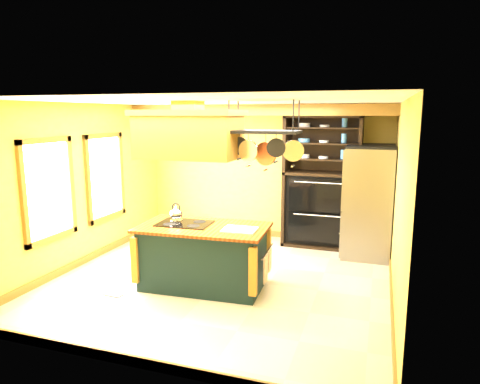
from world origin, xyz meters
The scene contains 15 objects.
floor centered at (0.00, 0.00, 0.00)m, with size 5.00×5.00×0.00m, color beige.
ceiling centered at (0.00, 0.00, 2.70)m, with size 5.00×5.00×0.00m, color white.
wall_back centered at (0.00, 2.50, 1.35)m, with size 5.00×0.02×2.70m, color gold.
wall_front centered at (0.00, -2.50, 1.35)m, with size 5.00×0.02×2.70m, color gold.
wall_left centered at (-2.50, 0.00, 1.35)m, with size 0.02×5.00×2.70m, color gold.
wall_right centered at (2.50, 0.00, 1.35)m, with size 0.02×5.00×2.70m, color gold.
ceiling_beam centered at (0.00, 1.70, 2.59)m, with size 5.00×0.15×0.20m, color olive.
window_near centered at (-2.47, -0.80, 1.40)m, with size 0.06×1.06×1.56m.
window_far centered at (-2.47, 0.60, 1.40)m, with size 0.06×1.06×1.56m.
kitchen_island centered at (-0.16, -0.36, 0.47)m, with size 1.92×1.13×1.11m.
range_hood centered at (-0.36, -0.36, 2.26)m, with size 1.50×0.85×0.80m.
pot_rack centered at (0.75, -0.35, 2.18)m, with size 1.02×0.47×0.87m.
refrigerator centered at (2.06, 1.90, 0.95)m, with size 0.84×1.00×1.95m.
hutch centered at (1.20, 2.23, 0.95)m, with size 1.42×0.64×2.51m.
floor_register centered at (-1.25, -1.07, 0.01)m, with size 0.28×0.12×0.01m, color black.
Camera 1 is at (2.24, -5.89, 2.53)m, focal length 32.00 mm.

